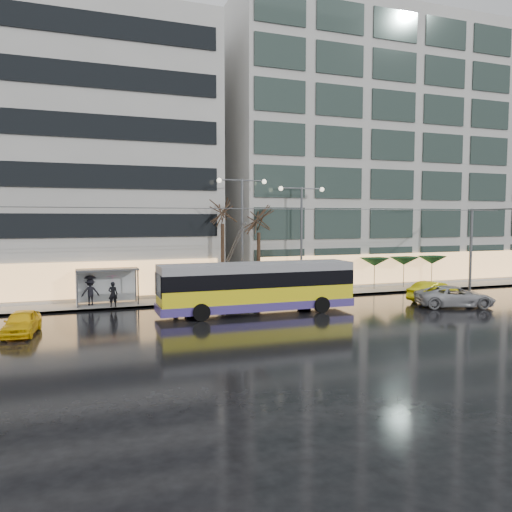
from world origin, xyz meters
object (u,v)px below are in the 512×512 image
trolleybus (257,289)px  bus_shelter (102,279)px  taxi_a (22,323)px  street_lamp_near (242,221)px

trolleybus → bus_shelter: size_ratio=3.05×
trolleybus → bus_shelter: trolleybus is taller
bus_shelter → taxi_a: bus_shelter is taller
trolleybus → taxi_a: trolleybus is taller
bus_shelter → taxi_a: size_ratio=1.11×
bus_shelter → street_lamp_near: (10.38, 0.11, 4.03)m
street_lamp_near → taxi_a: 17.49m
trolleybus → bus_shelter: 11.13m
trolleybus → street_lamp_near: 7.61m
trolleybus → street_lamp_near: size_ratio=1.42×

